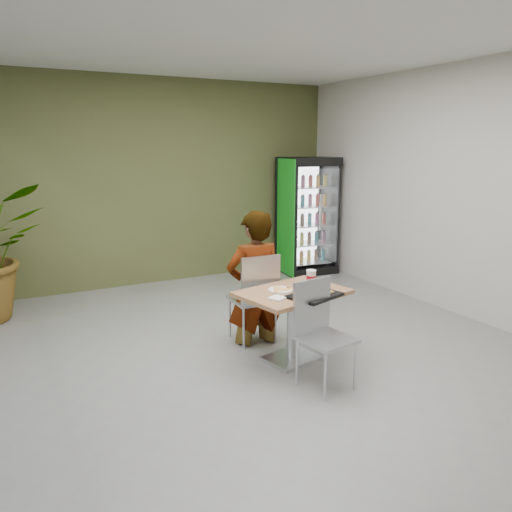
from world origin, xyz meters
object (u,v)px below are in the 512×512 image
Objects in this scene: dining_table at (292,311)px; beverage_fridge at (308,216)px; soda_cup at (311,279)px; cafeteria_tray at (315,295)px; chair_near at (319,325)px; seated_woman at (254,291)px; chair_far at (256,292)px.

beverage_fridge is (2.19, 3.05, 0.45)m from dining_table.
soda_cup is 0.37× the size of cafeteria_tray.
chair_near is 4.24m from beverage_fridge.
seated_woman is at bearing 101.81° from cafeteria_tray.
dining_table is 1.13× the size of chair_far.
chair_near is 0.35m from cafeteria_tray.
dining_table is 0.65× the size of seated_woman.
dining_table is at bearing -119.58° from beverage_fridge.
cafeteria_tray is (0.19, -0.84, 0.16)m from chair_far.
seated_woman reaches higher than soda_cup.
beverage_fridge is (2.23, 3.58, 0.41)m from chair_near.
cafeteria_tray is (-0.15, -0.30, -0.07)m from soda_cup.
chair_far is at bearing 102.86° from cafeteria_tray.
seated_woman is 0.73m from soda_cup.
chair_near is 0.55× the size of seated_woman.
dining_table is 2.39× the size of cafeteria_tray.
beverage_fridge is at bearing 57.56° from cafeteria_tray.
beverage_fridge reaches higher than chair_far.
cafeteria_tray is (0.12, 0.26, 0.19)m from chair_near.
dining_table is 0.59× the size of beverage_fridge.
seated_woman reaches higher than chair_near.
chair_far is 1.05× the size of chair_near.
seated_woman is (0.00, 0.06, -0.00)m from chair_far.
chair_near is (0.07, -1.10, -0.03)m from chair_far.
chair_far is (-0.11, 0.57, 0.06)m from dining_table.
chair_far is at bearing 100.87° from dining_table.
beverage_fridge is at bearing 49.86° from chair_near.
soda_cup is (0.35, -0.55, 0.24)m from chair_far.
chair_near reaches higher than soda_cup.
soda_cup is (0.28, 0.56, 0.26)m from chair_near.
chair_far is at bearing 122.47° from soda_cup.
cafeteria_tray is at bearing 104.99° from chair_far.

